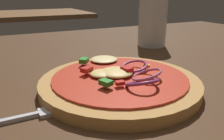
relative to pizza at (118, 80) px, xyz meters
name	(u,v)px	position (x,y,z in m)	size (l,w,h in m)	color
dining_table	(132,94)	(0.02, -0.01, -0.02)	(1.44, 1.08, 0.03)	#4C301C
pizza	(118,80)	(0.00, 0.00, 0.00)	(0.23, 0.23, 0.03)	tan
fork	(8,121)	(-0.15, -0.04, -0.01)	(0.20, 0.02, 0.01)	silver
beer_glass	(152,22)	(0.21, 0.20, 0.05)	(0.07, 0.07, 0.14)	silver
background_table	(22,15)	(0.02, 1.44, -0.02)	(0.88, 0.59, 0.03)	brown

